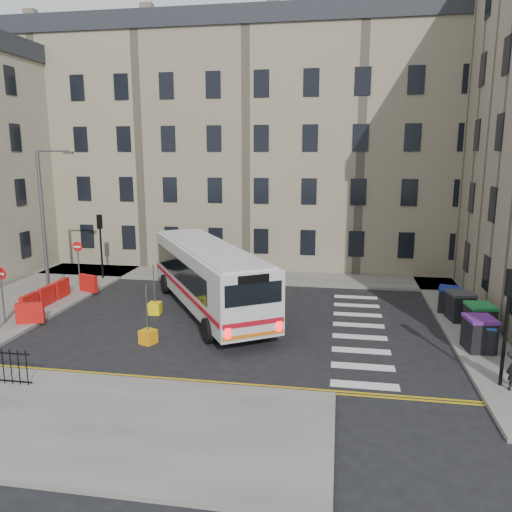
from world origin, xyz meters
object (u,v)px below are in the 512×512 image
(wheelie_bin_a, at_px, (482,337))
(wheelie_bin_b, at_px, (479,334))
(wheelie_bin_e, at_px, (448,299))
(bollard_yellow, at_px, (155,308))
(bus, at_px, (208,274))
(wheelie_bin_c, at_px, (480,319))
(wheelie_bin_d, at_px, (460,306))
(bollard_chevron, at_px, (148,337))
(streetlamp, at_px, (43,222))

(wheelie_bin_a, relative_size, wheelie_bin_b, 0.85)
(wheelie_bin_e, height_order, bollard_yellow, wheelie_bin_e)
(wheelie_bin_a, height_order, wheelie_bin_e, wheelie_bin_e)
(bus, height_order, wheelie_bin_c, bus)
(bollard_yellow, bearing_deg, wheelie_bin_d, 4.36)
(bus, xyz_separation_m, bollard_chevron, (-1.40, -4.91, -1.63))
(wheelie_bin_c, xyz_separation_m, wheelie_bin_d, (-0.38, 1.97, -0.00))
(wheelie_bin_b, distance_m, bollard_yellow, 15.11)
(wheelie_bin_a, height_order, bollard_chevron, wheelie_bin_a)
(streetlamp, relative_size, bus, 0.68)
(bollard_chevron, bearing_deg, wheelie_bin_e, 25.25)
(wheelie_bin_b, bearing_deg, bus, 155.36)
(wheelie_bin_a, distance_m, bollard_yellow, 15.21)
(bus, bearing_deg, bollard_yellow, 169.47)
(wheelie_bin_b, bearing_deg, wheelie_bin_e, 83.90)
(wheelie_bin_a, relative_size, wheelie_bin_e, 0.89)
(bus, distance_m, wheelie_bin_e, 12.27)
(wheelie_bin_b, relative_size, wheelie_bin_c, 1.00)
(wheelie_bin_e, bearing_deg, wheelie_bin_d, -65.15)
(wheelie_bin_b, height_order, wheelie_bin_e, wheelie_bin_b)
(streetlamp, height_order, wheelie_bin_b, streetlamp)
(wheelie_bin_c, bearing_deg, wheelie_bin_d, 92.54)
(wheelie_bin_c, height_order, wheelie_bin_d, wheelie_bin_c)
(streetlamp, height_order, bollard_chevron, streetlamp)
(wheelie_bin_a, bearing_deg, bollard_chevron, -165.99)
(wheelie_bin_d, xyz_separation_m, bollard_chevron, (-13.79, -5.05, -0.54))
(bollard_yellow, xyz_separation_m, bollard_chevron, (1.17, -3.91, 0.00))
(wheelie_bin_b, distance_m, bollard_chevron, 13.74)
(wheelie_bin_c, distance_m, bollard_yellow, 15.38)
(streetlamp, distance_m, wheelie_bin_a, 22.49)
(streetlamp, relative_size, bollard_chevron, 13.57)
(streetlamp, relative_size, wheelie_bin_a, 6.89)
(streetlamp, relative_size, bollard_yellow, 13.57)
(wheelie_bin_d, bearing_deg, bollard_chevron, -169.18)
(streetlamp, distance_m, bollard_yellow, 8.08)
(streetlamp, bearing_deg, wheelie_bin_d, -1.11)
(bus, bearing_deg, wheelie_bin_a, -48.92)
(bus, xyz_separation_m, wheelie_bin_e, (12.13, 1.47, -1.16))
(wheelie_bin_a, xyz_separation_m, wheelie_bin_c, (0.40, 1.95, 0.11))
(wheelie_bin_d, bearing_deg, wheelie_bin_a, -99.57)
(streetlamp, bearing_deg, wheelie_bin_a, -11.27)
(bus, height_order, wheelie_bin_b, bus)
(streetlamp, bearing_deg, wheelie_bin_e, 2.42)
(wheelie_bin_b, bearing_deg, bollard_yellow, 161.86)
(wheelie_bin_c, relative_size, wheelie_bin_e, 1.06)
(wheelie_bin_c, distance_m, bollard_chevron, 14.52)
(bollard_yellow, bearing_deg, wheelie_bin_e, 9.55)
(bus, relative_size, bollard_chevron, 19.83)
(bus, relative_size, bollard_yellow, 19.83)
(wheelie_bin_a, bearing_deg, wheelie_bin_e, 102.03)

